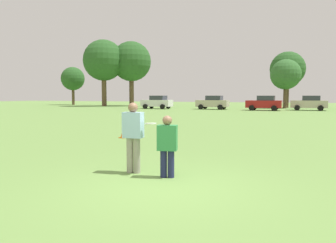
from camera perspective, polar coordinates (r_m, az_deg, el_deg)
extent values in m
plane|color=#6B9347|center=(6.63, -0.93, -11.64)|extent=(163.48, 163.48, 0.00)
cylinder|color=gray|center=(7.84, -6.75, -5.92)|extent=(0.16, 0.16, 0.85)
cylinder|color=gray|center=(7.77, -5.53, -6.00)|extent=(0.16, 0.16, 0.85)
cube|color=#9EC6E5|center=(7.70, -6.19, -0.61)|extent=(0.48, 0.30, 0.61)
sphere|color=#8C664C|center=(7.67, -6.22, 2.48)|extent=(0.23, 0.23, 0.23)
cylinder|color=#1E234C|center=(7.34, 0.52, -7.53)|extent=(0.15, 0.15, 0.62)
cylinder|color=#1E234C|center=(7.36, -0.78, -7.48)|extent=(0.15, 0.15, 0.62)
cube|color=#338C4C|center=(7.25, -0.13, -2.88)|extent=(0.48, 0.33, 0.57)
sphere|color=#8C664C|center=(7.21, -0.13, 0.20)|extent=(0.22, 0.22, 0.22)
cylinder|color=white|center=(7.50, -3.10, -0.35)|extent=(0.27, 0.27, 0.04)
cube|color=#D8590C|center=(14.26, -7.90, -2.82)|extent=(0.32, 0.32, 0.03)
cone|color=orange|center=(14.23, -7.91, -1.86)|extent=(0.24, 0.24, 0.45)
cube|color=silver|center=(44.64, -2.00, 3.27)|extent=(4.28, 2.00, 0.90)
cube|color=#2D333D|center=(44.53, -1.71, 4.20)|extent=(2.08, 1.73, 0.64)
cylinder|color=black|center=(44.34, -4.08, 2.67)|extent=(0.67, 0.25, 0.66)
cylinder|color=black|center=(46.12, -2.93, 2.75)|extent=(0.67, 0.25, 0.66)
cylinder|color=black|center=(43.20, -1.01, 2.63)|extent=(0.67, 0.25, 0.66)
cylinder|color=black|center=(45.03, 0.04, 2.71)|extent=(0.67, 0.25, 0.66)
cube|color=#B7AD99|center=(43.26, 7.86, 3.19)|extent=(4.28, 2.00, 0.90)
cube|color=#2D333D|center=(43.18, 8.19, 4.14)|extent=(2.08, 1.73, 0.64)
cylinder|color=black|center=(42.69, 5.81, 2.58)|extent=(0.67, 0.25, 0.66)
cylinder|color=black|center=(44.59, 6.59, 2.66)|extent=(0.67, 0.25, 0.66)
cylinder|color=black|center=(41.97, 9.20, 2.51)|extent=(0.67, 0.25, 0.66)
cylinder|color=black|center=(43.91, 9.84, 2.60)|extent=(0.67, 0.25, 0.66)
cube|color=maroon|center=(41.37, 16.59, 2.97)|extent=(4.28, 2.00, 0.90)
cube|color=#2D333D|center=(41.32, 16.96, 3.96)|extent=(2.08, 1.73, 0.64)
cylinder|color=black|center=(40.57, 14.58, 2.35)|extent=(0.67, 0.25, 0.66)
cylinder|color=black|center=(42.54, 15.00, 2.44)|extent=(0.67, 0.25, 0.66)
cylinder|color=black|center=(40.25, 18.25, 2.25)|extent=(0.67, 0.25, 0.66)
cylinder|color=black|center=(42.24, 18.50, 2.34)|extent=(0.67, 0.25, 0.66)
cube|color=#B7AD99|center=(43.34, 23.66, 2.84)|extent=(4.28, 2.00, 0.90)
cube|color=#2D333D|center=(43.33, 24.02, 3.78)|extent=(2.08, 1.73, 0.64)
cylinder|color=black|center=(42.37, 21.88, 2.26)|extent=(0.67, 0.25, 0.66)
cylinder|color=black|center=(44.36, 21.95, 2.35)|extent=(0.67, 0.25, 0.66)
cylinder|color=black|center=(42.38, 25.40, 2.14)|extent=(0.67, 0.25, 0.66)
cylinder|color=black|center=(44.37, 25.31, 2.24)|extent=(0.67, 0.25, 0.66)
cylinder|color=brown|center=(65.98, -16.43, 4.24)|extent=(0.53, 0.53, 3.18)
sphere|color=#285623|center=(66.06, -16.50, 7.29)|extent=(4.54, 4.54, 4.54)
cylinder|color=brown|center=(56.48, -11.24, 5.15)|extent=(0.81, 0.81, 4.86)
sphere|color=#285623|center=(56.79, -11.33, 10.58)|extent=(6.94, 6.94, 6.94)
cylinder|color=brown|center=(57.01, -6.47, 5.18)|extent=(0.80, 0.80, 4.82)
sphere|color=#285623|center=(57.31, -6.52, 10.53)|extent=(6.89, 6.89, 6.89)
cylinder|color=brown|center=(49.22, 20.00, 3.97)|extent=(0.50, 0.50, 3.01)
sphere|color=#33662D|center=(49.31, 20.11, 7.84)|extent=(4.30, 4.30, 4.30)
cylinder|color=brown|center=(51.79, 20.28, 4.31)|extent=(0.60, 0.60, 3.61)
sphere|color=#285623|center=(51.94, 20.41, 8.72)|extent=(5.15, 5.15, 5.15)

